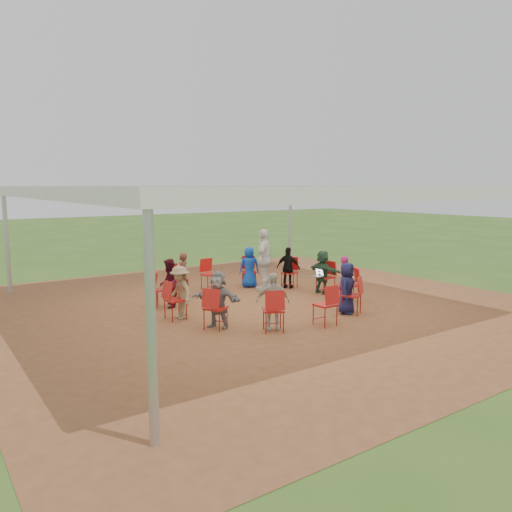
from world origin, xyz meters
TOP-DOWN VIEW (x-y plane):
  - ground at (0.00, 0.00)m, footprint 80.00×80.00m
  - dirt_patch at (0.00, 0.00)m, footprint 13.00×13.00m
  - tent at (0.00, 0.00)m, footprint 10.33×10.33m
  - chair_0 at (2.37, 0.09)m, footprint 0.46×0.44m
  - chair_1 at (2.00, 1.26)m, footprint 0.60×0.59m
  - chair_2 at (1.10, 2.10)m, footprint 0.58×0.59m
  - chair_3 at (-0.09, 2.37)m, footprint 0.44×0.46m
  - chair_4 at (-1.26, 2.00)m, footprint 0.59×0.60m
  - chair_5 at (-2.10, 1.10)m, footprint 0.59×0.58m
  - chair_6 at (-2.37, -0.09)m, footprint 0.46×0.44m
  - chair_7 at (-2.00, -1.26)m, footprint 0.60×0.59m
  - chair_8 at (-1.10, -2.10)m, footprint 0.58×0.59m
  - chair_9 at (0.09, -2.37)m, footprint 0.44×0.46m
  - chair_10 at (1.26, -2.00)m, footprint 0.59×0.60m
  - chair_11 at (2.10, -1.10)m, footprint 0.59×0.58m
  - person_seated_0 at (2.25, 0.09)m, footprint 0.47×1.15m
  - person_seated_1 at (1.90, 1.20)m, footprint 0.69×0.80m
  - person_seated_2 at (1.05, 1.99)m, footprint 0.68×0.57m
  - person_seated_3 at (-1.20, 1.90)m, footprint 0.53×0.48m
  - person_seated_4 at (-1.99, 1.05)m, footprint 0.58×0.68m
  - person_seated_5 at (-2.25, -0.09)m, footprint 0.42×0.80m
  - person_seated_6 at (-1.90, -1.20)m, footprint 0.96×1.18m
  - person_seated_7 at (-1.05, -1.99)m, footprint 0.80×0.66m
  - person_seated_8 at (1.20, -1.90)m, footprint 0.68×0.60m
  - person_seated_9 at (1.99, -1.05)m, footprint 0.47×0.53m
  - standing_person at (1.20, 1.43)m, footprint 1.15×1.06m
  - cable_coil at (1.05, 0.60)m, footprint 0.45×0.45m
  - laptop at (2.08, 0.08)m, footprint 0.25×0.31m

SIDE VIEW (x-z plane):
  - ground at x=0.00m, z-range 0.00..0.00m
  - dirt_patch at x=0.00m, z-range 0.01..0.01m
  - cable_coil at x=1.05m, z-range 0.01..0.04m
  - chair_0 at x=2.37m, z-range 0.00..0.90m
  - chair_1 at x=2.00m, z-range 0.00..0.90m
  - chair_2 at x=1.10m, z-range 0.00..0.90m
  - chair_3 at x=-0.09m, z-range 0.00..0.90m
  - chair_4 at x=-1.26m, z-range 0.00..0.90m
  - chair_5 at x=-2.10m, z-range 0.00..0.90m
  - chair_6 at x=-2.37m, z-range 0.00..0.90m
  - chair_7 at x=-2.00m, z-range 0.00..0.90m
  - chair_8 at x=-1.10m, z-range 0.00..0.90m
  - chair_9 at x=0.09m, z-range 0.00..0.90m
  - chair_10 at x=1.26m, z-range 0.00..0.90m
  - chair_11 at x=2.10m, z-range 0.00..0.90m
  - laptop at x=2.08m, z-range 0.48..0.68m
  - person_seated_0 at x=2.25m, z-range 0.01..1.23m
  - person_seated_1 at x=1.90m, z-range 0.01..1.23m
  - person_seated_2 at x=1.05m, z-range 0.01..1.23m
  - person_seated_3 at x=-1.20m, z-range 0.01..1.23m
  - person_seated_4 at x=-1.99m, z-range 0.01..1.23m
  - person_seated_5 at x=-2.25m, z-range 0.01..1.23m
  - person_seated_6 at x=-1.90m, z-range 0.01..1.23m
  - person_seated_7 at x=-1.05m, z-range 0.01..1.23m
  - person_seated_8 at x=1.20m, z-range 0.01..1.23m
  - person_seated_9 at x=1.99m, z-range 0.01..1.23m
  - standing_person at x=1.20m, z-range 0.01..1.79m
  - tent at x=0.00m, z-range 0.87..3.87m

